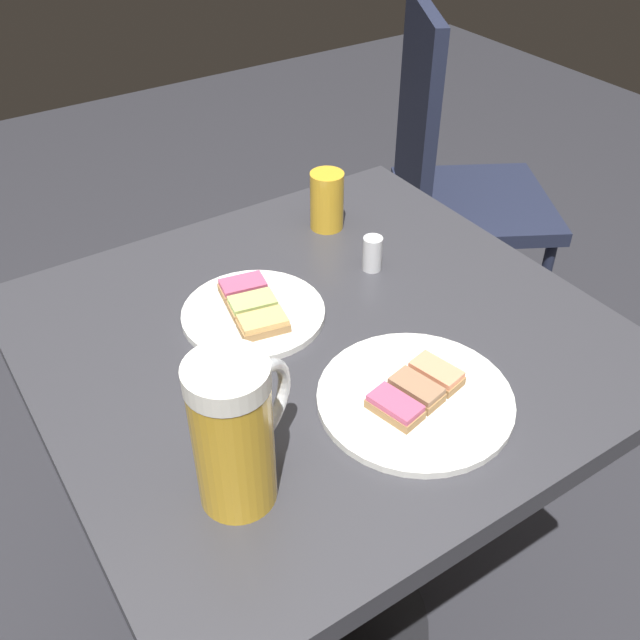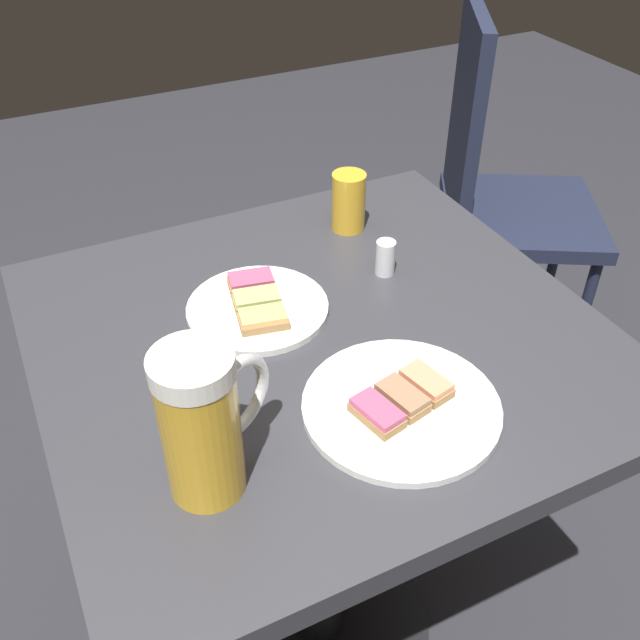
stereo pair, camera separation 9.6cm
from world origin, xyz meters
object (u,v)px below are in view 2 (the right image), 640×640
object	(u,v)px
salt_shaker	(385,258)
cafe_chair	(497,188)
plate_near	(257,306)
beer_mug	(204,422)
plate_far	(401,405)
beer_glass_small	(348,202)

from	to	relation	value
salt_shaker	cafe_chair	world-z (taller)	cafe_chair
plate_near	salt_shaker	distance (m)	0.21
salt_shaker	beer_mug	bearing A→B (deg)	125.54
plate_near	plate_far	distance (m)	0.27
plate_far	cafe_chair	size ratio (longest dim) A/B	0.25
plate_near	salt_shaker	bearing A→B (deg)	-88.80
cafe_chair	plate_far	bearing A→B (deg)	-15.74
plate_far	cafe_chair	bearing A→B (deg)	-45.20
salt_shaker	cafe_chair	xyz separation A→B (m)	(0.47, -0.60, -0.24)
salt_shaker	cafe_chair	distance (m)	0.80
beer_mug	cafe_chair	size ratio (longest dim) A/B	0.19
plate_near	beer_glass_small	world-z (taller)	beer_glass_small
plate_far	beer_glass_small	bearing A→B (deg)	-19.12
beer_mug	plate_far	bearing A→B (deg)	-89.52
beer_glass_small	cafe_chair	bearing A→B (deg)	-61.29
plate_near	salt_shaker	world-z (taller)	salt_shaker
beer_mug	salt_shaker	size ratio (longest dim) A/B	3.32
beer_mug	beer_glass_small	bearing A→B (deg)	-43.16
cafe_chair	salt_shaker	bearing A→B (deg)	-22.87
plate_near	beer_glass_small	distance (m)	0.27
cafe_chair	beer_mug	bearing A→B (deg)	-23.66
salt_shaker	plate_far	bearing A→B (deg)	153.87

